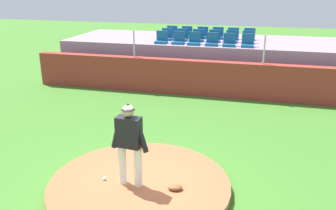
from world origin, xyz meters
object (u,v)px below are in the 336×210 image
(stadium_chair_11, at_px, (248,39))
(stadium_chair_2, at_px, (194,41))
(stadium_chair_6, at_px, (167,36))
(stadium_chair_7, at_px, (182,37))
(baseball, at_px, (105,178))
(stadium_chair_17, at_px, (249,36))
(stadium_chair_3, at_px, (212,41))
(stadium_chair_4, at_px, (229,42))
(stadium_chair_16, at_px, (233,36))
(stadium_chair_1, at_px, (179,40))
(stadium_chair_12, at_px, (172,33))
(stadium_chair_0, at_px, (162,39))
(stadium_chair_10, at_px, (231,39))
(stadium_chair_14, at_px, (202,35))
(stadium_chair_8, at_px, (198,38))
(stadium_chair_13, at_px, (187,34))
(stadium_chair_15, at_px, (218,35))
(stadium_chair_9, at_px, (214,38))
(pitcher, at_px, (129,139))
(fielding_glove, at_px, (175,187))
(stadium_chair_5, at_px, (248,43))

(stadium_chair_11, bearing_deg, stadium_chair_2, 23.25)
(stadium_chair_6, distance_m, stadium_chair_7, 0.68)
(baseball, xyz_separation_m, stadium_chair_7, (-0.34, 9.15, 1.66))
(stadium_chair_2, bearing_deg, baseball, 87.46)
(baseball, height_order, stadium_chair_17, stadium_chair_17)
(baseball, relative_size, stadium_chair_17, 0.15)
(baseball, bearing_deg, stadium_chair_3, 82.49)
(stadium_chair_4, relative_size, stadium_chair_16, 1.00)
(stadium_chair_1, relative_size, stadium_chair_12, 1.00)
(stadium_chair_0, distance_m, stadium_chair_12, 1.81)
(stadium_chair_6, xyz_separation_m, stadium_chair_10, (2.81, 0.04, 0.00))
(stadium_chair_4, bearing_deg, stadium_chair_14, -52.86)
(stadium_chair_8, height_order, stadium_chair_11, same)
(stadium_chair_2, relative_size, stadium_chair_13, 1.00)
(stadium_chair_8, xyz_separation_m, stadium_chair_15, (0.73, 0.95, 0.00))
(stadium_chair_12, relative_size, stadium_chair_14, 1.00)
(stadium_chair_10, distance_m, stadium_chair_15, 1.13)
(stadium_chair_9, relative_size, stadium_chair_13, 1.00)
(stadium_chair_10, relative_size, stadium_chair_15, 1.00)
(pitcher, relative_size, stadium_chair_11, 3.56)
(stadium_chair_10, distance_m, stadium_chair_17, 1.13)
(stadium_chair_0, bearing_deg, stadium_chair_1, -177.89)
(stadium_chair_0, xyz_separation_m, stadium_chair_8, (1.38, 0.87, 0.00))
(pitcher, height_order, baseball, pitcher)
(pitcher, relative_size, stadium_chair_10, 3.56)
(stadium_chair_12, bearing_deg, pitcher, 99.20)
(stadium_chair_4, bearing_deg, stadium_chair_11, -127.57)
(stadium_chair_1, bearing_deg, stadium_chair_13, -89.16)
(stadium_chair_2, xyz_separation_m, stadium_chair_6, (-1.39, 0.91, 0.00))
(stadium_chair_6, relative_size, stadium_chair_10, 1.00)
(stadium_chair_2, xyz_separation_m, stadium_chair_12, (-1.40, 1.83, 0.00))
(stadium_chair_12, relative_size, stadium_chair_17, 1.00)
(stadium_chair_8, bearing_deg, stadium_chair_16, -147.65)
(pitcher, xyz_separation_m, baseball, (-0.60, 0.02, -1.00))
(stadium_chair_11, bearing_deg, stadium_chair_7, -0.38)
(stadium_chair_2, bearing_deg, stadium_chair_14, -91.35)
(fielding_glove, distance_m, stadium_chair_11, 9.31)
(fielding_glove, height_order, stadium_chair_15, stadium_chair_15)
(stadium_chair_5, height_order, stadium_chair_10, same)
(stadium_chair_13, distance_m, stadium_chair_16, 2.10)
(pitcher, distance_m, stadium_chair_12, 10.23)
(stadium_chair_1, height_order, stadium_chair_10, same)
(stadium_chair_7, bearing_deg, stadium_chair_8, 178.34)
(stadium_chair_10, bearing_deg, stadium_chair_12, -17.36)
(fielding_glove, height_order, stadium_chair_4, stadium_chair_4)
(stadium_chair_15, relative_size, stadium_chair_17, 1.00)
(baseball, xyz_separation_m, stadium_chair_8, (0.36, 9.13, 1.66))
(stadium_chair_10, relative_size, stadium_chair_14, 1.00)
(stadium_chair_0, relative_size, stadium_chair_2, 1.00)
(stadium_chair_3, bearing_deg, stadium_chair_5, -179.49)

